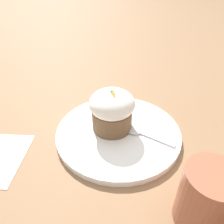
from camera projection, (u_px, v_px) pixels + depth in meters
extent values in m
plane|color=#846042|center=(118.00, 135.00, 0.49)|extent=(4.00, 4.00, 0.00)
cylinder|color=white|center=(118.00, 133.00, 0.48)|extent=(0.27, 0.27, 0.01)
cylinder|color=brown|center=(112.00, 119.00, 0.47)|extent=(0.09, 0.09, 0.05)
ellipsoid|color=white|center=(112.00, 104.00, 0.45)|extent=(0.10, 0.10, 0.06)
cone|color=orange|center=(113.00, 94.00, 0.42)|extent=(0.02, 0.01, 0.01)
sphere|color=green|center=(112.00, 92.00, 0.43)|extent=(0.01, 0.01, 0.01)
cube|color=silver|center=(156.00, 139.00, 0.45)|extent=(0.07, 0.06, 0.00)
ellipsoid|color=silver|center=(133.00, 129.00, 0.48)|extent=(0.05, 0.05, 0.01)
cylinder|color=#9E563D|center=(206.00, 198.00, 0.30)|extent=(0.08, 0.08, 0.10)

